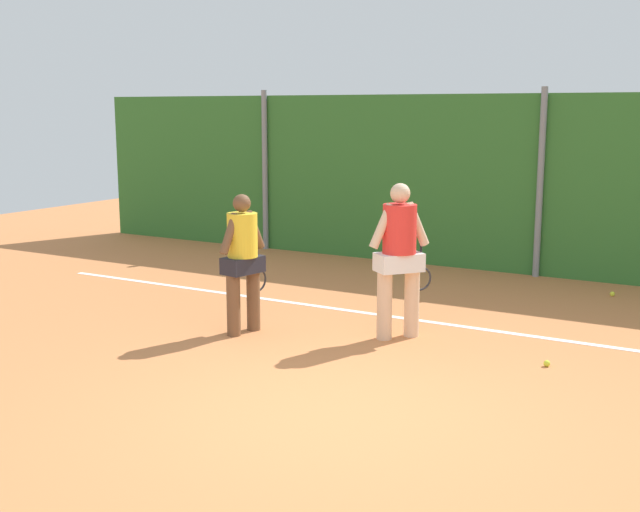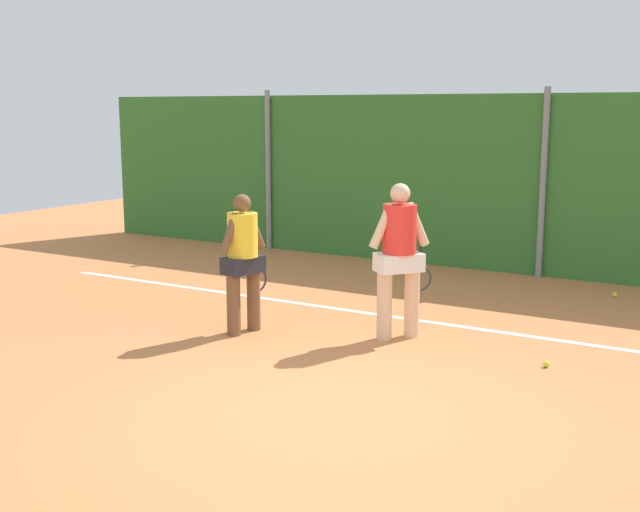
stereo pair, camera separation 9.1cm
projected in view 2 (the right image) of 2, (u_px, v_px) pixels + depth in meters
The scene contains 9 objects.
ground_plane at pixel (423, 353), 8.52m from camera, with size 26.73×26.73×0.00m, color #C67542.
hedge_fence_backdrop at pixel (546, 186), 12.23m from camera, with size 17.38×0.25×2.79m, color #33702D.
fence_post_left at pixel (268, 171), 14.56m from camera, with size 0.10×0.10×2.89m, color gray.
fence_post_center at pixel (543, 184), 12.07m from camera, with size 0.10×0.10×2.89m, color gray.
court_baseline_paint at pixel (462, 327), 9.51m from camera, with size 12.70×0.10×0.01m, color white.
player_foreground_near at pixel (243, 256), 9.13m from camera, with size 0.36×0.76×1.62m.
player_midcourt at pixel (399, 252), 8.89m from camera, with size 0.56×0.68×1.76m.
tennis_ball_1 at pixel (615, 295), 11.02m from camera, with size 0.07×0.07×0.07m, color #CCDB33.
tennis_ball_3 at pixel (546, 364), 8.03m from camera, with size 0.07×0.07×0.07m, color #CCDB33.
Camera 2 is at (3.18, -5.67, 2.57)m, focal length 44.80 mm.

